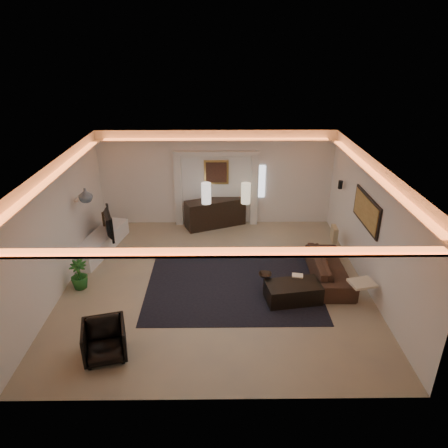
{
  "coord_description": "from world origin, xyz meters",
  "views": [
    {
      "loc": [
        0.1,
        -8.38,
        5.32
      ],
      "look_at": [
        0.2,
        0.6,
        1.25
      ],
      "focal_mm": 33.04,
      "sensor_mm": 36.0,
      "label": 1
    }
  ],
  "objects_px": {
    "armchair": "(105,341)",
    "coffee_table": "(293,292)",
    "console": "(215,214)",
    "sofa": "(330,269)"
  },
  "relations": [
    {
      "from": "sofa",
      "to": "coffee_table",
      "type": "relative_size",
      "value": 1.74
    },
    {
      "from": "console",
      "to": "coffee_table",
      "type": "bearing_deg",
      "value": -88.71
    },
    {
      "from": "console",
      "to": "coffee_table",
      "type": "distance_m",
      "value": 4.38
    },
    {
      "from": "sofa",
      "to": "coffee_table",
      "type": "bearing_deg",
      "value": 130.85
    },
    {
      "from": "console",
      "to": "sofa",
      "type": "bearing_deg",
      "value": -71.11
    },
    {
      "from": "coffee_table",
      "to": "armchair",
      "type": "distance_m",
      "value": 4.07
    },
    {
      "from": "console",
      "to": "armchair",
      "type": "height_order",
      "value": "console"
    },
    {
      "from": "armchair",
      "to": "coffee_table",
      "type": "bearing_deg",
      "value": 10.49
    },
    {
      "from": "console",
      "to": "coffee_table",
      "type": "xyz_separation_m",
      "value": [
        1.75,
        -4.02,
        -0.2
      ]
    },
    {
      "from": "console",
      "to": "sofa",
      "type": "height_order",
      "value": "console"
    }
  ]
}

